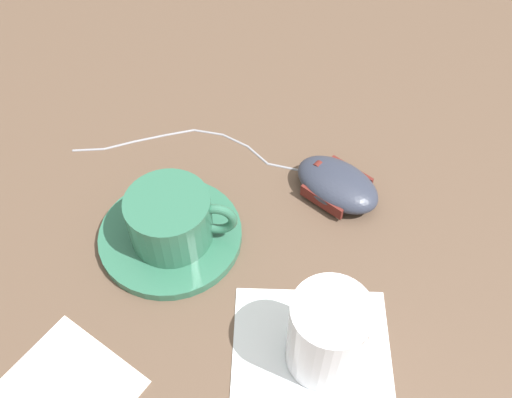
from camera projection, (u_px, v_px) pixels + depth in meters
The scene contains 8 objects.
ground_plane at pixel (242, 317), 0.58m from camera, with size 3.00×3.00×0.00m, color brown.
saucer at pixel (171, 235), 0.63m from camera, with size 0.16×0.16×0.01m, color #2D664C.
coffee_cup at pixel (171, 218), 0.60m from camera, with size 0.09×0.12×0.06m.
computer_mouse at pixel (337, 184), 0.66m from camera, with size 0.12×0.12×0.03m.
mouse_cable at pixel (189, 144), 0.72m from camera, with size 0.09×0.28×0.00m.
napkin_under_glass at pixel (312, 360), 0.55m from camera, with size 0.15×0.15×0.00m, color white.
drinking_glass at pixel (327, 334), 0.51m from camera, with size 0.07×0.07×0.09m, color silver.
napkin_spare at pixel (61, 396), 0.52m from camera, with size 0.12×0.12×0.00m, color silver.
Camera 1 is at (0.27, -0.02, 0.52)m, focal length 40.00 mm.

